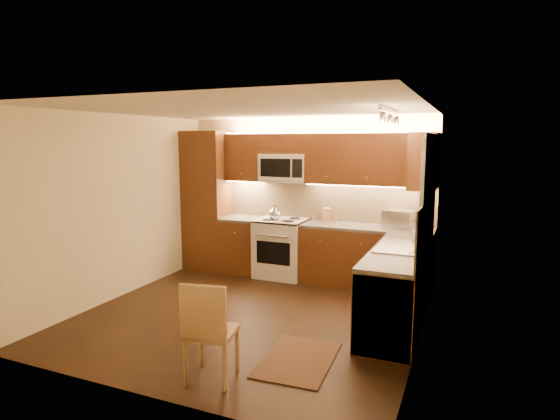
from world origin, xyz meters
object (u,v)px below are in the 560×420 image
at_px(knife_block, 327,215).
at_px(dining_chair, 212,329).
at_px(toaster_oven, 400,219).
at_px(soap_bottle, 415,233).
at_px(sink, 401,241).
at_px(microwave, 285,168).
at_px(kettle, 275,212).
at_px(stove, 281,248).

height_order(knife_block, dining_chair, knife_block).
distance_m(toaster_oven, soap_bottle, 0.82).
bearing_deg(sink, dining_chair, -122.78).
xyz_separation_m(microwave, dining_chair, (0.66, -3.34, -1.25)).
relative_size(sink, dining_chair, 0.92).
bearing_deg(dining_chair, kettle, 92.97).
relative_size(knife_block, dining_chair, 0.24).
height_order(microwave, kettle, microwave).
xyz_separation_m(sink, knife_block, (-1.30, 1.25, 0.04)).
xyz_separation_m(kettle, dining_chair, (0.73, -3.11, -0.57)).
bearing_deg(sink, knife_block, 136.16).
distance_m(kettle, soap_bottle, 2.25).
bearing_deg(dining_chair, toaster_oven, 60.74).
bearing_deg(knife_block, soap_bottle, -52.99).
xyz_separation_m(soap_bottle, dining_chair, (-1.45, -2.55, -0.52)).
bearing_deg(knife_block, toaster_oven, -24.86).
bearing_deg(toaster_oven, dining_chair, -94.44).
distance_m(knife_block, dining_chair, 3.37).
distance_m(toaster_oven, knife_block, 1.11).
relative_size(sink, kettle, 3.54).
distance_m(sink, kettle, 2.31).
bearing_deg(soap_bottle, stove, 157.62).
xyz_separation_m(sink, kettle, (-2.07, 1.03, 0.07)).
bearing_deg(dining_chair, soap_bottle, 50.19).
xyz_separation_m(stove, kettle, (-0.07, -0.10, 0.58)).
bearing_deg(soap_bottle, sink, -108.02).
height_order(microwave, dining_chair, microwave).
relative_size(microwave, kettle, 3.13).
relative_size(sink, knife_block, 3.83).
bearing_deg(kettle, sink, -38.25).
bearing_deg(microwave, knife_block, -0.84).
distance_m(toaster_oven, dining_chair, 3.55).
bearing_deg(toaster_oven, soap_bottle, -53.71).
bearing_deg(kettle, microwave, 62.02).
relative_size(microwave, knife_block, 3.39).
relative_size(stove, knife_block, 4.10).
relative_size(microwave, sink, 0.88).
height_order(stove, microwave, microwave).
distance_m(microwave, dining_chair, 3.63).
distance_m(sink, knife_block, 1.80).
bearing_deg(toaster_oven, microwave, -166.26).
xyz_separation_m(kettle, knife_block, (0.77, 0.22, -0.03)).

